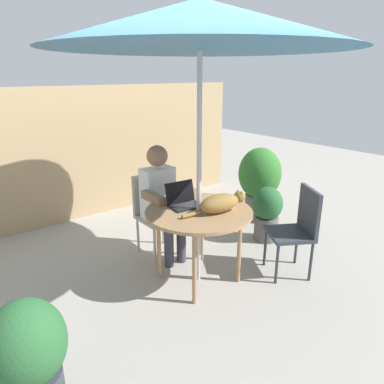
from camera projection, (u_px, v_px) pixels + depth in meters
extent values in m
plane|color=gray|center=(198.00, 279.00, 3.47)|extent=(14.00, 14.00, 0.00)
cube|color=tan|center=(94.00, 152.00, 4.85)|extent=(4.73, 0.08, 1.77)
cylinder|color=#9E754C|center=(199.00, 212.00, 3.25)|extent=(0.99, 0.99, 0.03)
cylinder|color=#9E754C|center=(202.00, 230.00, 3.73)|extent=(0.04, 0.04, 0.70)
cylinder|color=#9E754C|center=(159.00, 245.00, 3.40)|extent=(0.04, 0.04, 0.70)
cylinder|color=#9E754C|center=(194.00, 268.00, 3.00)|extent=(0.04, 0.04, 0.70)
cylinder|color=#9E754C|center=(239.00, 249.00, 3.32)|extent=(0.04, 0.04, 0.70)
cylinder|color=#B7B7BC|center=(199.00, 167.00, 3.11)|extent=(0.04, 0.04, 2.27)
cone|color=#33668C|center=(200.00, 24.00, 2.74)|extent=(2.49, 2.49, 0.37)
sphere|color=#B7B7BC|center=(200.00, 22.00, 2.74)|extent=(0.06, 0.06, 0.06)
cube|color=#B2A899|center=(159.00, 218.00, 3.84)|extent=(0.40, 0.40, 0.04)
cube|color=#B2A899|center=(149.00, 193.00, 3.90)|extent=(0.40, 0.04, 0.44)
cylinder|color=#B2A899|center=(163.00, 227.00, 4.14)|extent=(0.03, 0.03, 0.41)
cylinder|color=#B2A899|center=(138.00, 235.00, 3.94)|extent=(0.03, 0.03, 0.41)
cylinder|color=#B2A899|center=(155.00, 246.00, 3.68)|extent=(0.03, 0.03, 0.41)
cylinder|color=#B2A899|center=(181.00, 237.00, 3.89)|extent=(0.03, 0.03, 0.41)
cube|color=#33383F|center=(289.00, 234.00, 3.45)|extent=(0.55, 0.55, 0.04)
cube|color=#33383F|center=(309.00, 210.00, 3.40)|extent=(0.24, 0.36, 0.44)
cylinder|color=#33383F|center=(311.00, 262.00, 3.38)|extent=(0.03, 0.03, 0.41)
cylinder|color=#33383F|center=(296.00, 245.00, 3.70)|extent=(0.03, 0.03, 0.41)
cylinder|color=#33383F|center=(265.00, 247.00, 3.66)|extent=(0.03, 0.03, 0.41)
cylinder|color=#33383F|center=(277.00, 264.00, 3.34)|extent=(0.03, 0.03, 0.41)
cube|color=white|center=(158.00, 193.00, 3.75)|extent=(0.34, 0.20, 0.54)
sphere|color=#936B4C|center=(157.00, 156.00, 3.61)|extent=(0.22, 0.22, 0.22)
cube|color=#383842|center=(160.00, 218.00, 3.66)|extent=(0.12, 0.30, 0.12)
cylinder|color=#383842|center=(169.00, 247.00, 3.64)|extent=(0.10, 0.10, 0.45)
cube|color=#383842|center=(173.00, 214.00, 3.75)|extent=(0.12, 0.30, 0.12)
cylinder|color=#383842|center=(181.00, 242.00, 3.73)|extent=(0.10, 0.10, 0.45)
cube|color=#936B4C|center=(153.00, 198.00, 3.45)|extent=(0.08, 0.32, 0.08)
cube|color=#936B4C|center=(185.00, 190.00, 3.69)|extent=(0.08, 0.32, 0.08)
cube|color=black|center=(186.00, 206.00, 3.33)|extent=(0.32, 0.25, 0.02)
cube|color=black|center=(180.00, 192.00, 3.38)|extent=(0.30, 0.09, 0.20)
cube|color=black|center=(180.00, 192.00, 3.38)|extent=(0.30, 0.09, 0.20)
ellipsoid|color=olive|center=(220.00, 203.00, 3.17)|extent=(0.42, 0.24, 0.17)
sphere|color=olive|center=(240.00, 197.00, 3.27)|extent=(0.11, 0.11, 0.11)
ellipsoid|color=white|center=(229.00, 205.00, 3.24)|extent=(0.14, 0.14, 0.09)
cylinder|color=olive|center=(191.00, 214.00, 3.08)|extent=(0.18, 0.06, 0.04)
cone|color=olive|center=(242.00, 193.00, 3.23)|extent=(0.04, 0.04, 0.03)
cone|color=olive|center=(238.00, 191.00, 3.28)|extent=(0.04, 0.04, 0.03)
cylinder|color=#595654|center=(266.00, 228.00, 4.26)|extent=(0.28, 0.28, 0.29)
ellipsoid|color=#26592D|center=(268.00, 203.00, 4.15)|extent=(0.36, 0.36, 0.40)
ellipsoid|color=#26592D|center=(26.00, 343.00, 1.92)|extent=(0.43, 0.43, 0.51)
cylinder|color=#595654|center=(258.00, 207.00, 4.85)|extent=(0.36, 0.36, 0.36)
ellipsoid|color=#2D6B28|center=(260.00, 173.00, 4.69)|extent=(0.57, 0.57, 0.69)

